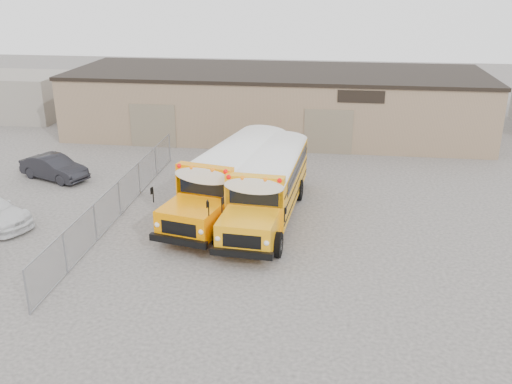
# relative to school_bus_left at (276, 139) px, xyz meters

# --- Properties ---
(ground) EXTENTS (120.00, 120.00, 0.00)m
(ground) POSITION_rel_school_bus_left_xyz_m (-0.85, -11.51, -1.88)
(ground) COLOR #494543
(ground) RESTS_ON ground
(warehouse) EXTENTS (30.20, 10.20, 4.67)m
(warehouse) POSITION_rel_school_bus_left_xyz_m (-0.85, 8.48, 0.50)
(warehouse) COLOR #897154
(warehouse) RESTS_ON ground
(chainlink_fence) EXTENTS (0.07, 18.07, 1.81)m
(chainlink_fence) POSITION_rel_school_bus_left_xyz_m (-6.85, -8.51, -0.97)
(chainlink_fence) COLOR gray
(chainlink_fence) RESTS_ON ground
(distant_building_left) EXTENTS (8.00, 6.00, 3.60)m
(distant_building_left) POSITION_rel_school_bus_left_xyz_m (-22.85, 10.49, -0.08)
(distant_building_left) COLOR gray
(distant_building_left) RESTS_ON ground
(school_bus_left) EXTENTS (5.08, 11.40, 3.24)m
(school_bus_left) POSITION_rel_school_bus_left_xyz_m (0.00, 0.00, 0.00)
(school_bus_left) COLOR #FF8C00
(school_bus_left) RESTS_ON ground
(school_bus_right) EXTENTS (3.65, 10.94, 3.15)m
(school_bus_right) POSITION_rel_school_bus_left_xyz_m (0.86, -0.82, -0.05)
(school_bus_right) COLOR #FFA40E
(school_bus_right) RESTS_ON ground
(tarp_bundle) EXTENTS (1.23, 1.19, 1.62)m
(tarp_bundle) POSITION_rel_school_bus_left_xyz_m (-0.43, -11.47, -1.05)
(tarp_bundle) COLOR black
(tarp_bundle) RESTS_ON ground
(car_dark) EXTENTS (4.56, 3.01, 1.42)m
(car_dark) POSITION_rel_school_bus_left_xyz_m (-12.58, -3.84, -1.17)
(car_dark) COLOR black
(car_dark) RESTS_ON ground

